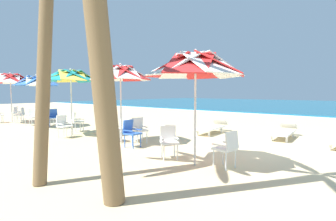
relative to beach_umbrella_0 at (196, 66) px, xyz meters
name	(u,v)px	position (x,y,z in m)	size (l,w,h in m)	color
ground_plane	(264,149)	(0.60, 2.79, -2.35)	(80.00, 80.00, 0.00)	beige
surf_foam	(335,118)	(0.60, 15.19, -2.35)	(80.00, 0.70, 0.01)	white
beach_umbrella_0	(196,66)	(0.00, 0.00, 0.00)	(2.37, 2.37, 2.75)	silver
plastic_chair_0	(169,140)	(-0.89, 0.07, -1.86)	(0.63, 0.63, 0.87)	white
plastic_chair_1	(227,147)	(0.70, 0.28, -1.86)	(0.53, 0.50, 0.87)	white
beach_umbrella_1	(120,74)	(-3.42, 0.52, -0.01)	(2.06, 2.06, 2.72)	silver
plastic_chair_2	(131,132)	(-2.72, 0.36, -1.86)	(0.51, 0.48, 0.87)	blue
plastic_chair_3	(139,129)	(-3.04, 0.98, -1.86)	(0.57, 0.54, 0.87)	white
plastic_chair_4	(111,128)	(-3.89, 0.46, -1.86)	(0.49, 0.51, 0.87)	white
beach_umbrella_2	(71,77)	(-6.37, 0.33, 0.02)	(2.42, 2.42, 2.70)	silver
plastic_chair_5	(76,120)	(-7.00, 0.88, -1.86)	(0.51, 0.53, 0.87)	white
plastic_chair_6	(63,125)	(-5.99, -0.22, -1.86)	(0.52, 0.50, 0.87)	white
beach_umbrella_3	(36,82)	(-9.79, 0.37, -0.09)	(2.20, 2.20, 2.62)	silver
plastic_chair_7	(31,116)	(-10.79, 0.46, -1.86)	(0.63, 0.63, 0.87)	white
plastic_chair_8	(52,116)	(-10.12, 1.26, -1.86)	(0.48, 0.45, 0.87)	white
plastic_chair_9	(53,116)	(-9.61, 1.06, -1.86)	(0.60, 0.59, 0.87)	blue
beach_umbrella_4	(10,79)	(-12.93, 0.24, 0.13)	(2.57, 2.57, 2.86)	silver
plastic_chair_11	(20,114)	(-12.44, 0.51, -1.86)	(0.62, 0.63, 0.87)	white
plastic_chair_12	(18,113)	(-13.71, 0.80, -1.86)	(0.63, 0.63, 0.87)	white
sun_lounger_1	(284,131)	(0.43, 5.21, -2.07)	(0.86, 2.20, 0.62)	white
sun_lounger_2	(212,127)	(-2.26, 4.45, -2.07)	(0.89, 2.21, 0.62)	white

